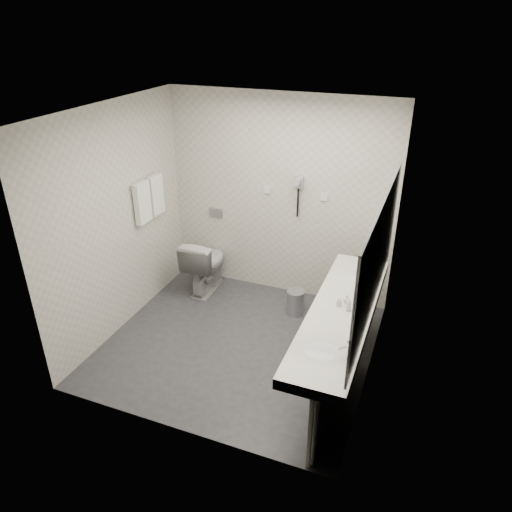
% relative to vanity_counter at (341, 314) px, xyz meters
% --- Properties ---
extents(floor, '(2.80, 2.80, 0.00)m').
position_rel_vanity_counter_xyz_m(floor, '(-1.12, 0.20, -0.80)').
color(floor, '#2E2F34').
rests_on(floor, ground).
extents(ceiling, '(2.80, 2.80, 0.00)m').
position_rel_vanity_counter_xyz_m(ceiling, '(-1.12, 0.20, 1.70)').
color(ceiling, silver).
rests_on(ceiling, wall_back).
extents(wall_back, '(2.80, 0.00, 2.80)m').
position_rel_vanity_counter_xyz_m(wall_back, '(-1.12, 1.50, 0.45)').
color(wall_back, beige).
rests_on(wall_back, floor).
extents(wall_front, '(2.80, 0.00, 2.80)m').
position_rel_vanity_counter_xyz_m(wall_front, '(-1.12, -1.10, 0.45)').
color(wall_front, beige).
rests_on(wall_front, floor).
extents(wall_left, '(0.00, 2.60, 2.60)m').
position_rel_vanity_counter_xyz_m(wall_left, '(-2.52, 0.20, 0.45)').
color(wall_left, beige).
rests_on(wall_left, floor).
extents(wall_right, '(0.00, 2.60, 2.60)m').
position_rel_vanity_counter_xyz_m(wall_right, '(0.27, 0.20, 0.45)').
color(wall_right, beige).
rests_on(wall_right, floor).
extents(vanity_counter, '(0.55, 2.20, 0.10)m').
position_rel_vanity_counter_xyz_m(vanity_counter, '(0.00, 0.00, 0.00)').
color(vanity_counter, silver).
rests_on(vanity_counter, floor).
extents(vanity_panel, '(0.03, 2.15, 0.75)m').
position_rel_vanity_counter_xyz_m(vanity_panel, '(0.02, 0.00, -0.42)').
color(vanity_panel, '#9B9792').
rests_on(vanity_panel, floor).
extents(vanity_post_near, '(0.06, 0.06, 0.75)m').
position_rel_vanity_counter_xyz_m(vanity_post_near, '(0.05, -1.04, -0.42)').
color(vanity_post_near, silver).
rests_on(vanity_post_near, floor).
extents(vanity_post_far, '(0.06, 0.06, 0.75)m').
position_rel_vanity_counter_xyz_m(vanity_post_far, '(0.05, 1.04, -0.42)').
color(vanity_post_far, silver).
rests_on(vanity_post_far, floor).
extents(mirror, '(0.02, 2.20, 1.05)m').
position_rel_vanity_counter_xyz_m(mirror, '(0.26, 0.00, 0.65)').
color(mirror, '#B2BCC6').
rests_on(mirror, wall_right).
extents(basin_near, '(0.40, 0.31, 0.05)m').
position_rel_vanity_counter_xyz_m(basin_near, '(0.00, -0.65, 0.04)').
color(basin_near, silver).
rests_on(basin_near, vanity_counter).
extents(basin_far, '(0.40, 0.31, 0.05)m').
position_rel_vanity_counter_xyz_m(basin_far, '(0.00, 0.65, 0.04)').
color(basin_far, silver).
rests_on(basin_far, vanity_counter).
extents(faucet_near, '(0.04, 0.04, 0.15)m').
position_rel_vanity_counter_xyz_m(faucet_near, '(0.19, -0.65, 0.12)').
color(faucet_near, silver).
rests_on(faucet_near, vanity_counter).
extents(faucet_far, '(0.04, 0.04, 0.15)m').
position_rel_vanity_counter_xyz_m(faucet_far, '(0.19, 0.65, 0.12)').
color(faucet_far, silver).
rests_on(faucet_far, vanity_counter).
extents(soap_bottle_a, '(0.04, 0.04, 0.09)m').
position_rel_vanity_counter_xyz_m(soap_bottle_a, '(-0.04, 0.06, 0.10)').
color(soap_bottle_a, silver).
rests_on(soap_bottle_a, vanity_counter).
extents(soap_bottle_b, '(0.07, 0.07, 0.08)m').
position_rel_vanity_counter_xyz_m(soap_bottle_b, '(0.01, 0.14, 0.09)').
color(soap_bottle_b, silver).
rests_on(soap_bottle_b, vanity_counter).
extents(soap_bottle_c, '(0.05, 0.05, 0.13)m').
position_rel_vanity_counter_xyz_m(soap_bottle_c, '(0.06, 0.01, 0.12)').
color(soap_bottle_c, silver).
rests_on(soap_bottle_c, vanity_counter).
extents(glass_left, '(0.06, 0.06, 0.10)m').
position_rel_vanity_counter_xyz_m(glass_left, '(0.13, 0.17, 0.10)').
color(glass_left, silver).
rests_on(glass_left, vanity_counter).
extents(glass_right, '(0.09, 0.09, 0.12)m').
position_rel_vanity_counter_xyz_m(glass_right, '(0.10, 0.28, 0.11)').
color(glass_right, silver).
rests_on(glass_right, vanity_counter).
extents(toilet, '(0.44, 0.74, 0.74)m').
position_rel_vanity_counter_xyz_m(toilet, '(-1.98, 1.13, -0.43)').
color(toilet, silver).
rests_on(toilet, floor).
extents(flush_plate, '(0.18, 0.02, 0.12)m').
position_rel_vanity_counter_xyz_m(flush_plate, '(-1.98, 1.49, 0.15)').
color(flush_plate, '#B2B5BA').
rests_on(flush_plate, wall_back).
extents(pedal_bin, '(0.22, 0.22, 0.30)m').
position_rel_vanity_counter_xyz_m(pedal_bin, '(-0.73, 1.01, -0.65)').
color(pedal_bin, '#B2B5BA').
rests_on(pedal_bin, floor).
extents(bin_lid, '(0.21, 0.21, 0.02)m').
position_rel_vanity_counter_xyz_m(bin_lid, '(-0.73, 1.01, -0.50)').
color(bin_lid, '#B2B5BA').
rests_on(bin_lid, pedal_bin).
extents(towel_rail, '(0.02, 0.62, 0.02)m').
position_rel_vanity_counter_xyz_m(towel_rail, '(-2.47, 0.75, 0.75)').
color(towel_rail, silver).
rests_on(towel_rail, wall_left).
extents(towel_near, '(0.07, 0.24, 0.48)m').
position_rel_vanity_counter_xyz_m(towel_near, '(-2.46, 0.61, 0.53)').
color(towel_near, white).
rests_on(towel_near, towel_rail).
extents(towel_far, '(0.07, 0.24, 0.48)m').
position_rel_vanity_counter_xyz_m(towel_far, '(-2.46, 0.89, 0.53)').
color(towel_far, white).
rests_on(towel_far, towel_rail).
extents(dryer_cradle, '(0.10, 0.04, 0.14)m').
position_rel_vanity_counter_xyz_m(dryer_cradle, '(-0.88, 1.47, 0.70)').
color(dryer_cradle, '#9C9BA1').
rests_on(dryer_cradle, wall_back).
extents(dryer_barrel, '(0.08, 0.14, 0.08)m').
position_rel_vanity_counter_xyz_m(dryer_barrel, '(-0.88, 1.40, 0.73)').
color(dryer_barrel, '#9C9BA1').
rests_on(dryer_barrel, dryer_cradle).
extents(dryer_cord, '(0.02, 0.02, 0.35)m').
position_rel_vanity_counter_xyz_m(dryer_cord, '(-0.88, 1.46, 0.45)').
color(dryer_cord, black).
rests_on(dryer_cord, dryer_cradle).
extents(switch_plate_a, '(0.09, 0.02, 0.09)m').
position_rel_vanity_counter_xyz_m(switch_plate_a, '(-1.27, 1.49, 0.55)').
color(switch_plate_a, silver).
rests_on(switch_plate_a, wall_back).
extents(switch_plate_b, '(0.09, 0.02, 0.09)m').
position_rel_vanity_counter_xyz_m(switch_plate_b, '(-0.57, 1.49, 0.55)').
color(switch_plate_b, silver).
rests_on(switch_plate_b, wall_back).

